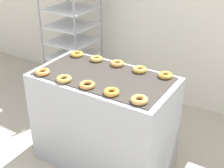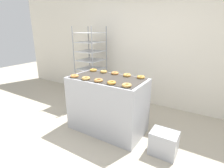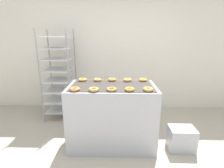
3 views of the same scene
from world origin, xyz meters
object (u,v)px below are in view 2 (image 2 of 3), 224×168
Objects in this scene: glaze_bin at (164,143)px; donut_near_right at (112,83)px; baking_rack_cart at (91,64)px; donut_near_center at (98,80)px; donut_far_rightmost at (141,77)px; donut_far_center at (115,73)px; donut_far_leftmost at (93,70)px; donut_near_rightmost at (127,85)px; donut_far_right at (127,75)px; fryer_machine at (108,104)px; donut_near_leftmost at (74,76)px; donut_far_left at (104,72)px; donut_near_left at (86,78)px.

donut_near_right reaches higher than glaze_bin.
baking_rack_cart is 1.62m from donut_near_center.
donut_far_center is at bearing -179.84° from donut_far_rightmost.
donut_far_rightmost reaches higher than donut_far_leftmost.
glaze_bin is at bearing -14.00° from donut_far_leftmost.
donut_near_center reaches higher than glaze_bin.
donut_near_rightmost reaches higher than donut_far_leftmost.
donut_far_rightmost is (0.50, 0.00, -0.00)m from donut_far_center.
donut_far_right is (0.24, 0.50, 0.00)m from donut_near_center.
donut_near_leftmost is (-0.49, -0.26, 0.51)m from fryer_machine.
donut_far_leftmost is at bearing 179.95° from donut_far_left.
donut_near_center is at bearing -116.03° from donut_far_right.
donut_far_rightmost is at bearing 144.87° from glaze_bin.
donut_near_rightmost is 1.06× the size of donut_far_rightmost.
donut_near_right is (0.73, 0.01, 0.00)m from donut_near_leftmost.
donut_near_rightmost reaches higher than donut_near_left.
donut_near_rightmost is 1.08× the size of donut_far_left.
donut_near_right is at bearing -46.40° from fryer_machine.
donut_far_leftmost is at bearing 166.00° from glaze_bin.
baking_rack_cart is 1.35m from donut_near_leftmost.
donut_far_leftmost reaches higher than glaze_bin.
baking_rack_cart is 13.48× the size of donut_far_right.
baking_rack_cart is at bearing 147.82° from donut_far_center.
donut_near_leftmost is 0.99× the size of donut_near_center.
donut_far_center is 0.50m from donut_far_rightmost.
donut_near_leftmost is 0.73m from donut_near_right.
donut_near_right reaches higher than donut_near_center.
donut_near_right is (0.24, -0.00, 0.00)m from donut_near_center.
fryer_machine is 0.75m from donut_near_leftmost.
donut_far_leftmost is 0.48m from donut_far_center.
donut_far_leftmost is at bearing -179.26° from donut_far_rightmost.
donut_near_rightmost is (0.49, 0.01, 0.00)m from donut_near_center.
donut_near_leftmost is at bearing -178.94° from donut_near_center.
donut_near_left is at bearing -178.23° from donut_near_rightmost.
donut_near_leftmost is at bearing -179.17° from donut_near_rightmost.
donut_far_right is (-0.24, 0.49, 0.00)m from donut_near_rightmost.
baking_rack_cart is at bearing 152.48° from donut_far_right.
donut_far_leftmost is at bearing 179.91° from donut_far_right.
donut_far_left is 0.96× the size of donut_far_center.
fryer_machine is at bearing 153.27° from donut_near_rightmost.
donut_far_center is 1.00× the size of donut_far_right.
donut_near_center is at bearing -90.20° from fryer_machine.
donut_near_left is 1.02× the size of donut_far_center.
donut_near_center reaches higher than fryer_machine.
donut_far_center is (0.49, 0.52, 0.00)m from donut_near_leftmost.
donut_near_left is at bearing -64.34° from donut_far_leftmost.
donut_near_left is at bearing -132.94° from donut_far_right.
donut_far_leftmost is (-0.48, 0.25, 0.51)m from fryer_machine.
glaze_bin is 1.16m from donut_near_right.
baking_rack_cart is 13.48× the size of donut_far_center.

